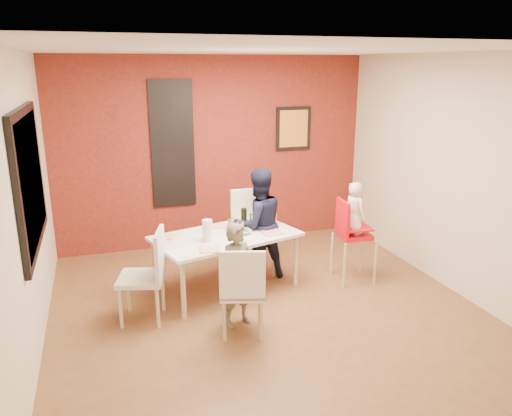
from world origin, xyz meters
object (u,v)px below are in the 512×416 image
object	(u,v)px
chair_near	(242,287)
high_chair	(351,232)
toddler	(355,208)
child_near	(238,275)
child_far	(258,224)
chair_left	(149,271)
dining_table	(226,240)
chair_far	(252,226)
wine_bottle	(244,219)
paper_towel_roll	(207,231)

from	to	relation	value
chair_near	high_chair	size ratio (longest dim) A/B	0.91
chair_near	toddler	xyz separation A→B (m)	(1.66, 0.88, 0.40)
child_near	child_far	world-z (taller)	child_far
chair_left	dining_table	bearing A→B (deg)	132.94
chair_near	child_far	bearing A→B (deg)	-97.87
chair_left	toddler	bearing A→B (deg)	112.04
chair_far	chair_left	size ratio (longest dim) A/B	1.08
chair_near	chair_far	bearing A→B (deg)	-94.28
wine_bottle	high_chair	bearing A→B (deg)	-14.57
child_far	paper_towel_roll	bearing A→B (deg)	18.55
chair_far	child_near	xyz separation A→B (m)	(-0.56, -1.30, -0.05)
dining_table	chair_far	distance (m)	0.64
child_near	paper_towel_roll	xyz separation A→B (m)	(-0.15, 0.71, 0.26)
paper_towel_roll	dining_table	bearing A→B (deg)	30.51
chair_near	chair_far	world-z (taller)	chair_far
chair_left	toddler	xyz separation A→B (m)	(2.46, 0.26, 0.37)
dining_table	chair_far	xyz separation A→B (m)	(0.46, 0.45, -0.03)
chair_left	child_far	xyz separation A→B (m)	(1.39, 0.67, 0.15)
chair_far	child_near	distance (m)	1.42
dining_table	paper_towel_roll	size ratio (longest dim) A/B	7.32
toddler	paper_towel_roll	distance (m)	1.78
chair_far	wine_bottle	size ratio (longest dim) A/B	4.02
high_chair	wine_bottle	distance (m)	1.31
child_far	paper_towel_roll	world-z (taller)	child_far
child_far	toddler	distance (m)	1.17
chair_far	paper_towel_roll	world-z (taller)	chair_far
child_near	wine_bottle	distance (m)	1.06
child_near	child_far	xyz separation A→B (m)	(0.56, 1.05, 0.15)
child_far	high_chair	bearing A→B (deg)	151.37
chair_far	wine_bottle	world-z (taller)	chair_far
wine_bottle	paper_towel_roll	distance (m)	0.56
chair_near	chair_left	world-z (taller)	chair_left
chair_near	toddler	bearing A→B (deg)	-135.59
high_chair	toddler	size ratio (longest dim) A/B	1.62
toddler	wine_bottle	size ratio (longest dim) A/B	2.41
toddler	paper_towel_roll	bearing A→B (deg)	74.90
chair_near	chair_left	xyz separation A→B (m)	(-0.81, 0.62, 0.02)
chair_left	wine_bottle	size ratio (longest dim) A/B	3.72
child_far	toddler	world-z (taller)	child_far
dining_table	wine_bottle	xyz separation A→B (m)	(0.25, 0.12, 0.19)
chair_left	child_far	size ratio (longest dim) A/B	0.70
child_far	paper_towel_roll	size ratio (longest dim) A/B	5.63
chair_near	paper_towel_roll	size ratio (longest dim) A/B	3.77
chair_far	toddler	bearing A→B (deg)	-30.95
high_chair	wine_bottle	bearing A→B (deg)	79.87
dining_table	chair_left	distance (m)	1.05
chair_left	high_chair	world-z (taller)	high_chair
child_near	wine_bottle	size ratio (longest dim) A/B	4.15
chair_far	paper_towel_roll	bearing A→B (deg)	-138.98
paper_towel_roll	high_chair	bearing A→B (deg)	-2.08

